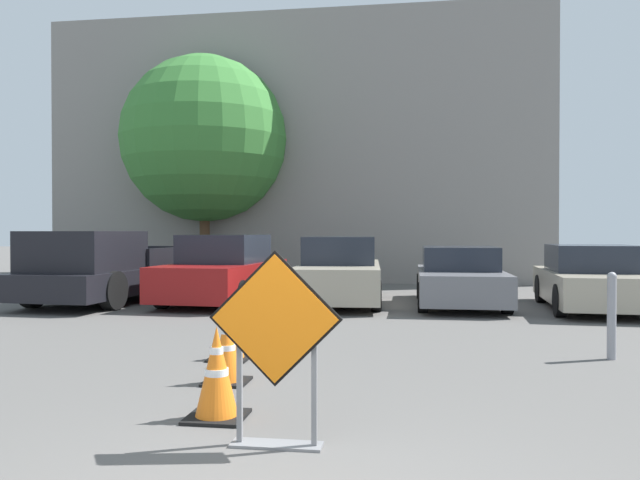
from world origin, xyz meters
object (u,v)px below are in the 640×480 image
(parked_car_fourth, at_px, (593,280))
(road_closed_sign, at_px, (275,338))
(traffic_cone_nearest, at_px, (217,373))
(traffic_cone_third, at_px, (230,337))
(bollard_nearest, at_px, (612,314))
(parked_car_nearest, at_px, (224,271))
(traffic_cone_second, at_px, (227,349))
(parked_car_third, at_px, (460,278))
(parked_car_second, at_px, (340,273))
(pickup_truck, at_px, (105,270))

(parked_car_fourth, bearing_deg, road_closed_sign, 65.56)
(traffic_cone_nearest, relative_size, traffic_cone_third, 1.37)
(bollard_nearest, bearing_deg, parked_car_nearest, 141.13)
(road_closed_sign, bearing_deg, parked_car_nearest, 109.48)
(parked_car_fourth, bearing_deg, traffic_cone_nearest, 60.41)
(traffic_cone_second, xyz_separation_m, traffic_cone_third, (-0.32, 1.19, -0.09))
(traffic_cone_third, distance_m, parked_car_third, 7.09)
(parked_car_second, bearing_deg, traffic_cone_third, 80.36)
(traffic_cone_second, bearing_deg, pickup_truck, 125.69)
(pickup_truck, distance_m, parked_car_fourth, 10.60)
(traffic_cone_third, height_order, parked_car_second, parked_car_second)
(traffic_cone_nearest, relative_size, traffic_cone_second, 1.06)
(traffic_cone_nearest, height_order, parked_car_third, parked_car_third)
(parked_car_third, xyz_separation_m, parked_car_fourth, (2.65, -0.39, 0.02))
(parked_car_fourth, bearing_deg, parked_car_second, -2.10)
(traffic_cone_third, xyz_separation_m, parked_car_fourth, (5.94, 5.88, 0.34))
(traffic_cone_second, relative_size, parked_car_third, 0.18)
(parked_car_fourth, bearing_deg, parked_car_third, -5.32)
(traffic_cone_third, xyz_separation_m, parked_car_third, (3.30, 6.27, 0.31))
(road_closed_sign, xyz_separation_m, traffic_cone_third, (-1.27, 3.07, -0.54))
(parked_car_second, bearing_deg, parked_car_nearest, 0.92)
(traffic_cone_second, distance_m, parked_car_nearest, 7.70)
(road_closed_sign, distance_m, pickup_truck, 10.61)
(traffic_cone_third, relative_size, pickup_truck, 0.11)
(parked_car_nearest, bearing_deg, traffic_cone_nearest, 110.29)
(parked_car_third, bearing_deg, bollard_nearest, 104.69)
(pickup_truck, relative_size, parked_car_third, 1.34)
(pickup_truck, bearing_deg, parked_car_nearest, -167.69)
(parked_car_nearest, bearing_deg, road_closed_sign, 112.91)
(bollard_nearest, bearing_deg, parked_car_fourth, 77.18)
(traffic_cone_third, distance_m, parked_car_second, 6.41)
(road_closed_sign, height_order, parked_car_fourth, road_closed_sign)
(traffic_cone_nearest, height_order, parked_car_nearest, parked_car_nearest)
(parked_car_nearest, bearing_deg, pickup_truck, 12.10)
(traffic_cone_nearest, bearing_deg, traffic_cone_second, 103.17)
(traffic_cone_second, bearing_deg, parked_car_second, 87.49)
(traffic_cone_second, distance_m, parked_car_fourth, 9.04)
(pickup_truck, bearing_deg, road_closed_sign, 127.59)
(road_closed_sign, bearing_deg, parked_car_second, 93.75)
(pickup_truck, relative_size, parked_car_second, 1.21)
(traffic_cone_second, distance_m, bollard_nearest, 4.84)
(parked_car_second, height_order, parked_car_third, parked_car_second)
(parked_car_nearest, distance_m, bollard_nearest, 8.67)
(traffic_cone_nearest, relative_size, parked_car_third, 0.19)
(parked_car_second, bearing_deg, parked_car_fourth, 170.99)
(traffic_cone_third, height_order, pickup_truck, pickup_truck)
(parked_car_nearest, bearing_deg, traffic_cone_third, 111.35)
(traffic_cone_second, xyz_separation_m, parked_car_third, (2.98, 7.46, 0.23))
(bollard_nearest, bearing_deg, pickup_truck, 151.87)
(road_closed_sign, xyz_separation_m, parked_car_third, (2.03, 9.34, -0.23))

